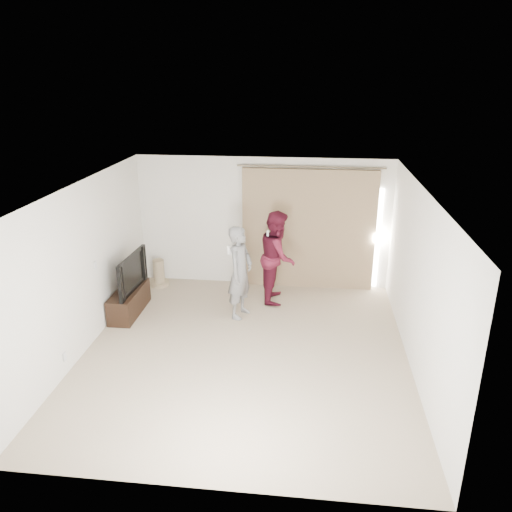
# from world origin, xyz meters

# --- Properties ---
(floor) EXTENTS (5.50, 5.50, 0.00)m
(floor) POSITION_xyz_m (0.00, 0.00, 0.00)
(floor) COLOR tan
(floor) RESTS_ON ground
(wall_back) EXTENTS (5.00, 0.04, 2.60)m
(wall_back) POSITION_xyz_m (0.00, 2.75, 1.30)
(wall_back) COLOR white
(wall_back) RESTS_ON ground
(wall_left) EXTENTS (0.04, 5.50, 2.60)m
(wall_left) POSITION_xyz_m (-2.50, -0.00, 1.30)
(wall_left) COLOR white
(wall_left) RESTS_ON ground
(ceiling) EXTENTS (5.00, 5.50, 0.01)m
(ceiling) POSITION_xyz_m (0.00, 0.00, 2.60)
(ceiling) COLOR white
(ceiling) RESTS_ON wall_back
(curtain) EXTENTS (2.80, 0.11, 2.46)m
(curtain) POSITION_xyz_m (0.91, 2.68, 1.20)
(curtain) COLOR #9B7A5F
(curtain) RESTS_ON ground
(tv_console) EXTENTS (0.41, 1.18, 0.45)m
(tv_console) POSITION_xyz_m (-2.27, 1.12, 0.23)
(tv_console) COLOR black
(tv_console) RESTS_ON ground
(tv) EXTENTS (0.21, 1.17, 0.67)m
(tv) POSITION_xyz_m (-2.27, 1.12, 0.79)
(tv) COLOR black
(tv) RESTS_ON tv_console
(scratching_post) EXTENTS (0.41, 0.41, 0.54)m
(scratching_post) POSITION_xyz_m (-2.10, 2.40, 0.22)
(scratching_post) COLOR tan
(scratching_post) RESTS_ON ground
(person_man) EXTENTS (0.57, 0.70, 1.67)m
(person_man) POSITION_xyz_m (-0.25, 1.24, 0.83)
(person_man) COLOR slate
(person_man) RESTS_ON ground
(person_woman) EXTENTS (0.67, 0.86, 1.75)m
(person_woman) POSITION_xyz_m (0.35, 2.00, 0.87)
(person_woman) COLOR #581326
(person_woman) RESTS_ON ground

